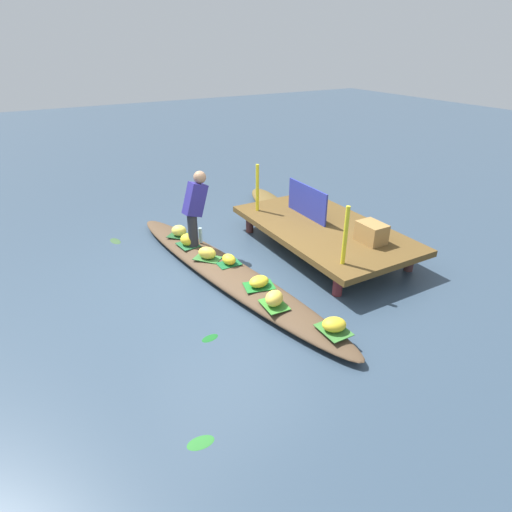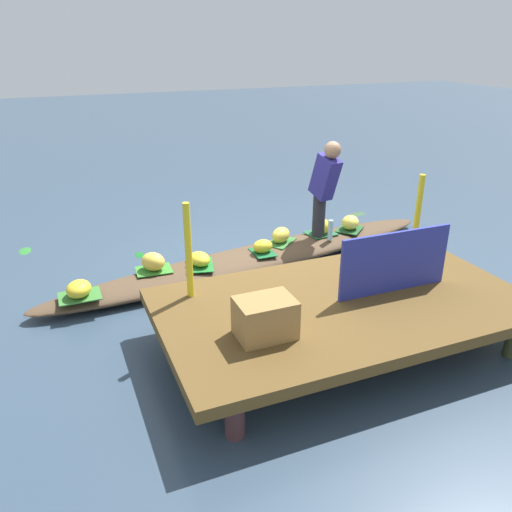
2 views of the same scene
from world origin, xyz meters
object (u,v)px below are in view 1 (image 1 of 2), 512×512
object	(u,v)px
banana_bunch_1	(188,239)
banana_bunch_5	(207,253)
market_banner	(307,201)
banana_bunch_0	(229,259)
banana_bunch_3	(334,324)
banana_bunch_6	(274,298)
produce_crate	(371,232)
banana_bunch_4	(259,281)
vendor_person	(195,205)
banana_bunch_2	(179,231)
moored_boat	(270,204)
water_bottle	(201,235)
vendor_boat	(227,272)

from	to	relation	value
banana_bunch_1	banana_bunch_5	distance (m)	0.62
market_banner	banana_bunch_0	bearing A→B (deg)	-73.91
banana_bunch_5	banana_bunch_3	bearing A→B (deg)	12.49
banana_bunch_1	banana_bunch_6	xyz separation A→B (m)	(2.24, 0.29, 0.00)
produce_crate	banana_bunch_6	bearing A→B (deg)	-77.84
banana_bunch_1	market_banner	size ratio (longest dim) A/B	0.23
banana_bunch_4	banana_bunch_5	world-z (taller)	banana_bunch_5
market_banner	banana_bunch_6	bearing A→B (deg)	-44.38
banana_bunch_5	vendor_person	bearing A→B (deg)	173.06
produce_crate	banana_bunch_5	bearing A→B (deg)	-117.78
banana_bunch_2	market_banner	xyz separation A→B (m)	(0.88, 2.07, 0.44)
banana_bunch_0	banana_bunch_6	xyz separation A→B (m)	(1.30, 0.00, 0.02)
banana_bunch_4	market_banner	xyz separation A→B (m)	(-1.29, 1.73, 0.46)
banana_bunch_2	banana_bunch_5	xyz separation A→B (m)	(1.04, 0.07, 0.00)
banana_bunch_0	vendor_person	world-z (taller)	vendor_person
moored_boat	produce_crate	bearing A→B (deg)	11.36
market_banner	vendor_person	bearing A→B (deg)	-100.38
banana_bunch_5	water_bottle	xyz separation A→B (m)	(-0.61, 0.15, 0.03)
banana_bunch_5	vendor_boat	bearing A→B (deg)	19.08
banana_bunch_5	water_bottle	world-z (taller)	water_bottle
market_banner	banana_bunch_4	bearing A→B (deg)	-52.59
banana_bunch_5	produce_crate	bearing A→B (deg)	62.22
banana_bunch_0	banana_bunch_3	world-z (taller)	banana_bunch_3
moored_boat	market_banner	bearing A→B (deg)	2.33
moored_boat	banana_bunch_5	world-z (taller)	banana_bunch_5
banana_bunch_2	banana_bunch_6	bearing A→B (deg)	6.04
banana_bunch_4	banana_bunch_6	distance (m)	0.51
banana_bunch_0	produce_crate	size ratio (longest dim) A/B	0.56
banana_bunch_3	vendor_person	size ratio (longest dim) A/B	0.23
moored_boat	water_bottle	distance (m)	2.45
banana_bunch_0	produce_crate	bearing A→B (deg)	67.29
banana_bunch_5	vendor_person	distance (m)	0.81
banana_bunch_2	produce_crate	bearing A→B (deg)	46.24
market_banner	vendor_boat	bearing A→B (deg)	-72.71
vendor_boat	banana_bunch_0	world-z (taller)	banana_bunch_0
banana_bunch_6	water_bottle	bearing A→B (deg)	-178.46
banana_bunch_1	water_bottle	world-z (taller)	water_bottle
banana_bunch_0	market_banner	size ratio (longest dim) A/B	0.22
vendor_person	produce_crate	size ratio (longest dim) A/B	2.82
moored_boat	produce_crate	distance (m)	3.03
banana_bunch_2	banana_bunch_3	size ratio (longest dim) A/B	0.92
banana_bunch_0	banana_bunch_4	size ratio (longest dim) A/B	0.84
banana_bunch_2	produce_crate	distance (m)	3.24
produce_crate	banana_bunch_4	bearing A→B (deg)	-91.78
market_banner	produce_crate	xyz separation A→B (m)	(1.35, 0.25, -0.13)
banana_bunch_0	banana_bunch_1	bearing A→B (deg)	-162.87
banana_bunch_2	banana_bunch_6	xyz separation A→B (m)	(2.67, 0.28, 0.01)
vendor_person	water_bottle	world-z (taller)	vendor_person
moored_boat	banana_bunch_2	size ratio (longest dim) A/B	7.67
banana_bunch_1	banana_bunch_2	distance (m)	0.43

